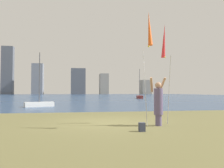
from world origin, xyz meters
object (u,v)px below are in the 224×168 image
at_px(kite_flag_right, 164,43).
at_px(sailboat_3, 140,97).
at_px(bag, 142,127).
at_px(person, 158,102).
at_px(kite_flag_left, 149,31).
at_px(sailboat_4, 39,104).

bearing_deg(kite_flag_right, sailboat_3, 75.10).
xyz_separation_m(kite_flag_right, bag, (-1.44, -1.60, -3.07)).
bearing_deg(person, bag, -126.52).
distance_m(kite_flag_left, sailboat_4, 13.73).
height_order(kite_flag_left, sailboat_4, sailboat_4).
height_order(person, bag, person).
distance_m(sailboat_3, sailboat_4, 26.24).
height_order(kite_flag_right, sailboat_4, sailboat_4).
distance_m(kite_flag_left, bag, 3.36).
relative_size(sailboat_3, sailboat_4, 1.22).
distance_m(bag, sailboat_4, 13.78).
bearing_deg(kite_flag_left, sailboat_4, 114.52).
relative_size(bag, sailboat_3, 0.05).
relative_size(kite_flag_right, sailboat_3, 0.70).
xyz_separation_m(bag, sailboat_3, (10.12, 34.22, 0.21)).
relative_size(kite_flag_left, sailboat_4, 0.90).
distance_m(kite_flag_right, sailboat_4, 13.29).
relative_size(kite_flag_left, bag, 14.82).
xyz_separation_m(person, sailboat_4, (-6.02, 11.75, -0.62)).
relative_size(person, bag, 6.48).
height_order(sailboat_3, sailboat_4, sailboat_3).
height_order(person, sailboat_4, sailboat_4).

